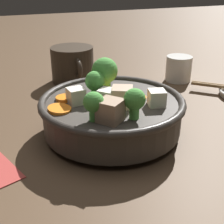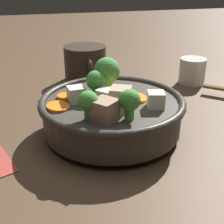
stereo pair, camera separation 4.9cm
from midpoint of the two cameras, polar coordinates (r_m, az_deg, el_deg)
ground_plane at (r=0.51m, az=2.77°, el=-3.95°), size 3.00×3.00×0.00m
stirfry_bowl at (r=0.49m, az=2.83°, el=0.27°), size 0.23×0.23×0.12m
tea_cup at (r=0.76m, az=16.33°, el=7.23°), size 0.06×0.06×0.06m
dark_mug at (r=0.74m, az=-2.98°, el=8.82°), size 0.12×0.10×0.08m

